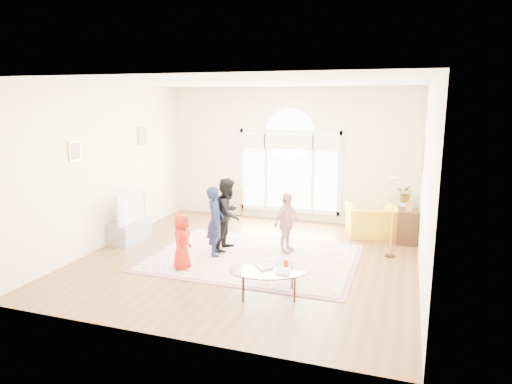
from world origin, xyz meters
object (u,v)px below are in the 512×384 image
(armchair, at_px, (372,221))
(television, at_px, (129,206))
(area_rug, at_px, (253,257))
(coffee_table, at_px, (268,271))
(tv_console, at_px, (130,230))

(armchair, bearing_deg, television, 6.45)
(area_rug, relative_size, coffee_table, 2.63)
(television, height_order, armchair, television)
(area_rug, xyz_separation_m, television, (-2.81, 0.22, 0.72))
(tv_console, bearing_deg, armchair, 21.63)
(tv_console, bearing_deg, area_rug, -4.50)
(area_rug, bearing_deg, tv_console, 175.50)
(tv_console, xyz_separation_m, coffee_table, (3.57, -1.72, 0.19))
(coffee_table, xyz_separation_m, armchair, (1.22, 3.62, -0.06))
(coffee_table, bearing_deg, armchair, 52.36)
(area_rug, height_order, armchair, armchair)
(area_rug, bearing_deg, television, 175.49)
(tv_console, distance_m, coffee_table, 3.97)
(tv_console, bearing_deg, coffee_table, -25.74)
(tv_console, relative_size, armchair, 0.96)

